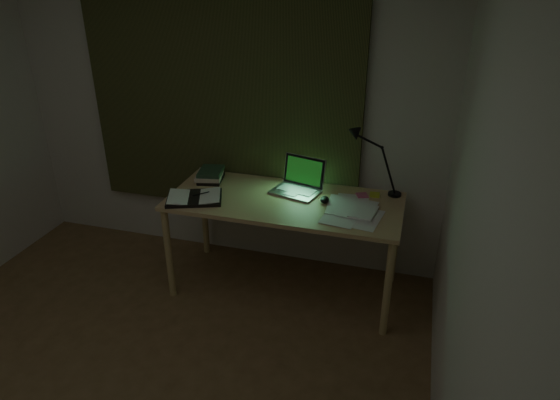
% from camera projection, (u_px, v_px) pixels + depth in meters
% --- Properties ---
extents(wall_back, '(3.50, 0.00, 2.50)m').
position_uv_depth(wall_back, '(224.00, 111.00, 3.92)').
color(wall_back, silver).
rests_on(wall_back, ground).
extents(wall_right, '(0.00, 4.00, 2.50)m').
position_uv_depth(wall_right, '(474.00, 300.00, 1.76)').
color(wall_right, silver).
rests_on(wall_right, ground).
extents(curtain, '(2.20, 0.06, 2.00)m').
position_uv_depth(curtain, '(220.00, 87.00, 3.80)').
color(curtain, '#2C3118').
rests_on(curtain, wall_back).
extents(desk, '(1.68, 0.73, 0.77)m').
position_uv_depth(desk, '(284.00, 245.00, 3.76)').
color(desk, tan).
rests_on(desk, floor).
extents(laptop, '(0.42, 0.45, 0.24)m').
position_uv_depth(laptop, '(295.00, 178.00, 3.64)').
color(laptop, '#A8A7AC').
rests_on(laptop, desk).
extents(open_textbook, '(0.46, 0.39, 0.03)m').
position_uv_depth(open_textbook, '(194.00, 197.00, 3.59)').
color(open_textbook, white).
rests_on(open_textbook, desk).
extents(book_stack, '(0.22, 0.26, 0.09)m').
position_uv_depth(book_stack, '(210.00, 175.00, 3.88)').
color(book_stack, white).
rests_on(book_stack, desk).
extents(loose_papers, '(0.37, 0.39, 0.02)m').
position_uv_depth(loose_papers, '(356.00, 210.00, 3.42)').
color(loose_papers, white).
rests_on(loose_papers, desk).
extents(mouse, '(0.08, 0.11, 0.04)m').
position_uv_depth(mouse, '(325.00, 200.00, 3.55)').
color(mouse, black).
rests_on(mouse, desk).
extents(sticky_yellow, '(0.08, 0.08, 0.02)m').
position_uv_depth(sticky_yellow, '(375.00, 195.00, 3.65)').
color(sticky_yellow, '#CBD72D').
rests_on(sticky_yellow, desk).
extents(sticky_pink, '(0.10, 0.10, 0.02)m').
position_uv_depth(sticky_pink, '(362.00, 196.00, 3.63)').
color(sticky_pink, '#DC5584').
rests_on(sticky_pink, desk).
extents(desk_lamp, '(0.35, 0.27, 0.52)m').
position_uv_depth(desk_lamp, '(398.00, 162.00, 3.54)').
color(desk_lamp, black).
rests_on(desk_lamp, desk).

